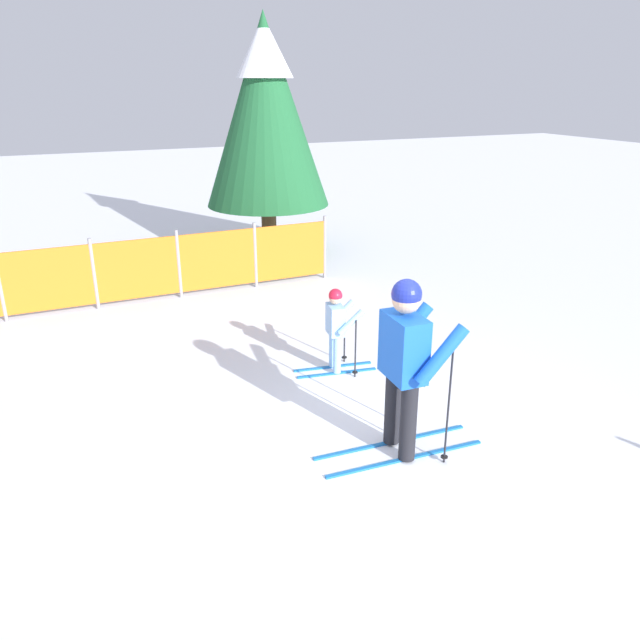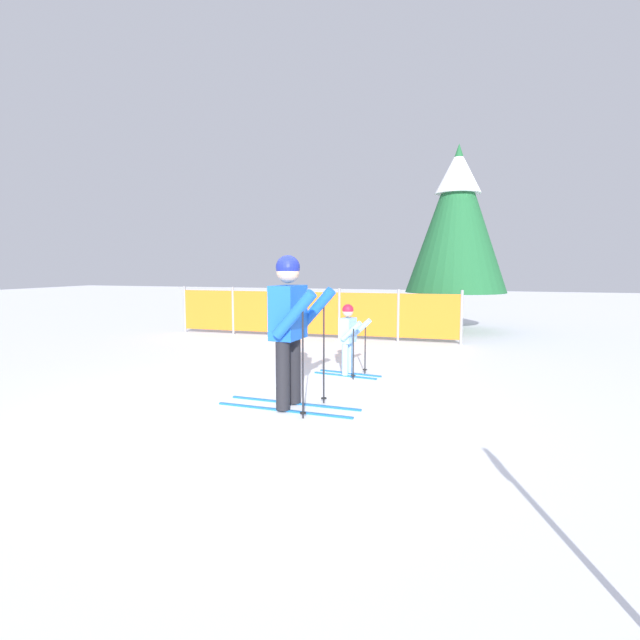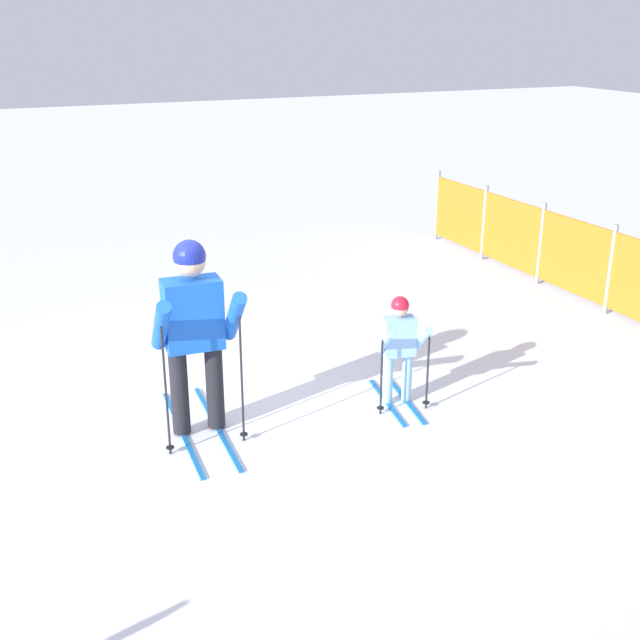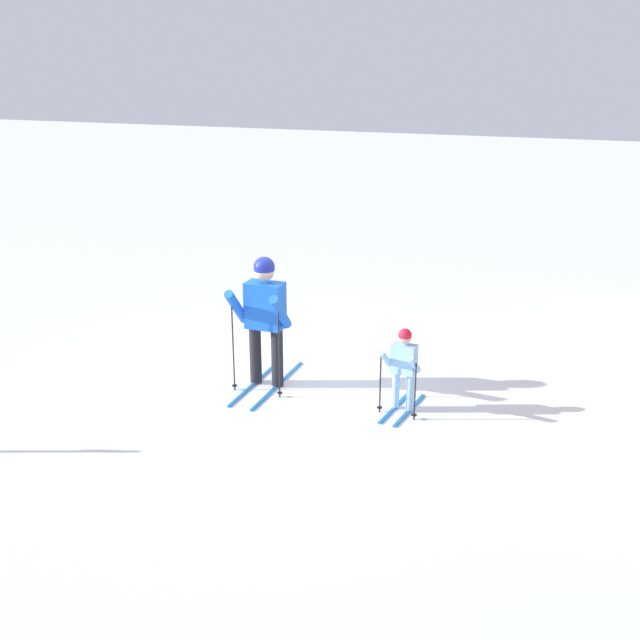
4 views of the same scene
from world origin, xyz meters
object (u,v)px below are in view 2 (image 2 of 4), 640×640
object	(u,v)px
skier_child	(349,334)
conifer_far	(457,217)
skier_adult	(290,318)
safety_fence	(311,313)

from	to	relation	value
skier_child	conifer_far	world-z (taller)	conifer_far
skier_adult	safety_fence	distance (m)	5.84
safety_fence	conifer_far	xyz separation A→B (m)	(3.12, 2.33, 2.33)
conifer_far	safety_fence	bearing A→B (deg)	-143.25
skier_adult	conifer_far	world-z (taller)	conifer_far
skier_child	skier_adult	bearing A→B (deg)	-86.75
conifer_far	skier_adult	bearing A→B (deg)	-100.76
skier_adult	skier_child	world-z (taller)	skier_adult
skier_adult	safety_fence	xyz separation A→B (m)	(-1.62, 5.59, -0.49)
skier_child	conifer_far	distance (m)	6.54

